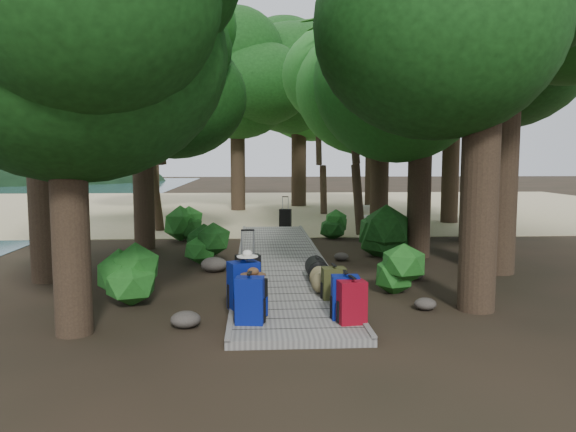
{
  "coord_description": "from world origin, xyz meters",
  "views": [
    {
      "loc": [
        -0.6,
        -12.06,
        2.49
      ],
      "look_at": [
        0.25,
        2.1,
        1.0
      ],
      "focal_mm": 35.0,
      "sensor_mm": 36.0,
      "label": 1
    }
  ],
  "objects_px": {
    "backpack_right_a": "(352,300)",
    "lone_suitcase_on_sand": "(285,218)",
    "backpack_right_d": "(334,281)",
    "backpack_left_b": "(255,296)",
    "backpack_right_b": "(345,295)",
    "kayak": "(185,216)",
    "backpack_left_c": "(244,283)",
    "duffel_right_khaki": "(327,279)",
    "backpack_right_c": "(344,290)",
    "duffel_right_black": "(317,269)",
    "suitcase_on_boardwalk": "(248,273)",
    "sun_lounger": "(371,214)",
    "backpack_left_d": "(248,274)",
    "backpack_left_a": "(250,298)"
  },
  "relations": [
    {
      "from": "backpack_left_c",
      "to": "backpack_right_c",
      "type": "height_order",
      "value": "backpack_left_c"
    },
    {
      "from": "backpack_left_d",
      "to": "sun_lounger",
      "type": "bearing_deg",
      "value": 78.02
    },
    {
      "from": "backpack_right_a",
      "to": "duffel_right_khaki",
      "type": "bearing_deg",
      "value": 83.34
    },
    {
      "from": "backpack_left_c",
      "to": "lone_suitcase_on_sand",
      "type": "relative_size",
      "value": 1.32
    },
    {
      "from": "duffel_right_khaki",
      "to": "kayak",
      "type": "bearing_deg",
      "value": 80.33
    },
    {
      "from": "backpack_right_b",
      "to": "kayak",
      "type": "height_order",
      "value": "backpack_right_b"
    },
    {
      "from": "backpack_right_a",
      "to": "lone_suitcase_on_sand",
      "type": "distance_m",
      "value": 12.02
    },
    {
      "from": "backpack_right_c",
      "to": "backpack_right_d",
      "type": "height_order",
      "value": "backpack_right_d"
    },
    {
      "from": "lone_suitcase_on_sand",
      "to": "suitcase_on_boardwalk",
      "type": "bearing_deg",
      "value": -80.22
    },
    {
      "from": "backpack_right_b",
      "to": "backpack_right_c",
      "type": "distance_m",
      "value": 0.57
    },
    {
      "from": "backpack_left_c",
      "to": "backpack_right_a",
      "type": "distance_m",
      "value": 1.78
    },
    {
      "from": "backpack_left_b",
      "to": "backpack_right_d",
      "type": "xyz_separation_m",
      "value": [
        1.32,
        0.99,
        -0.02
      ]
    },
    {
      "from": "backpack_right_a",
      "to": "duffel_right_black",
      "type": "bearing_deg",
      "value": 84.37
    },
    {
      "from": "backpack_left_d",
      "to": "backpack_right_a",
      "type": "bearing_deg",
      "value": -46.52
    },
    {
      "from": "kayak",
      "to": "backpack_right_d",
      "type": "bearing_deg",
      "value": -68.84
    },
    {
      "from": "backpack_right_d",
      "to": "duffel_right_black",
      "type": "bearing_deg",
      "value": 91.14
    },
    {
      "from": "duffel_right_khaki",
      "to": "sun_lounger",
      "type": "bearing_deg",
      "value": 46.75
    },
    {
      "from": "kayak",
      "to": "backpack_left_c",
      "type": "bearing_deg",
      "value": -75.46
    },
    {
      "from": "backpack_left_b",
      "to": "backpack_left_d",
      "type": "xyz_separation_m",
      "value": [
        -0.12,
        1.89,
        -0.07
      ]
    },
    {
      "from": "backpack_right_a",
      "to": "lone_suitcase_on_sand",
      "type": "bearing_deg",
      "value": 82.31
    },
    {
      "from": "backpack_right_c",
      "to": "backpack_right_d",
      "type": "distance_m",
      "value": 0.61
    },
    {
      "from": "duffel_right_khaki",
      "to": "duffel_right_black",
      "type": "bearing_deg",
      "value": 68.06
    },
    {
      "from": "backpack_left_a",
      "to": "backpack_right_d",
      "type": "xyz_separation_m",
      "value": [
        1.39,
        1.32,
        -0.08
      ]
    },
    {
      "from": "backpack_right_b",
      "to": "duffel_right_khaki",
      "type": "relative_size",
      "value": 1.23
    },
    {
      "from": "backpack_left_c",
      "to": "backpack_right_a",
      "type": "height_order",
      "value": "backpack_left_c"
    },
    {
      "from": "backpack_left_d",
      "to": "backpack_right_d",
      "type": "distance_m",
      "value": 1.71
    },
    {
      "from": "backpack_left_b",
      "to": "sun_lounger",
      "type": "bearing_deg",
      "value": 86.11
    },
    {
      "from": "backpack_right_c",
      "to": "sun_lounger",
      "type": "distance_m",
      "value": 13.13
    },
    {
      "from": "backpack_right_d",
      "to": "kayak",
      "type": "bearing_deg",
      "value": 104.2
    },
    {
      "from": "backpack_left_c",
      "to": "kayak",
      "type": "height_order",
      "value": "backpack_left_c"
    },
    {
      "from": "backpack_left_a",
      "to": "duffel_right_khaki",
      "type": "relative_size",
      "value": 1.28
    },
    {
      "from": "backpack_right_d",
      "to": "backpack_left_b",
      "type": "bearing_deg",
      "value": -146.52
    },
    {
      "from": "suitcase_on_boardwalk",
      "to": "kayak",
      "type": "xyz_separation_m",
      "value": [
        -2.64,
        12.44,
        -0.27
      ]
    },
    {
      "from": "backpack_right_c",
      "to": "lone_suitcase_on_sand",
      "type": "xyz_separation_m",
      "value": [
        -0.31,
        11.21,
        -0.07
      ]
    },
    {
      "from": "duffel_right_khaki",
      "to": "sun_lounger",
      "type": "distance_m",
      "value": 11.96
    },
    {
      "from": "backpack_left_b",
      "to": "suitcase_on_boardwalk",
      "type": "relative_size",
      "value": 0.95
    },
    {
      "from": "suitcase_on_boardwalk",
      "to": "sun_lounger",
      "type": "relative_size",
      "value": 0.36
    },
    {
      "from": "backpack_right_c",
      "to": "kayak",
      "type": "bearing_deg",
      "value": 119.38
    },
    {
      "from": "backpack_right_b",
      "to": "kayak",
      "type": "xyz_separation_m",
      "value": [
        -4.08,
        14.19,
        -0.29
      ]
    },
    {
      "from": "backpack_right_b",
      "to": "kayak",
      "type": "bearing_deg",
      "value": 108.19
    },
    {
      "from": "backpack_left_d",
      "to": "duffel_right_khaki",
      "type": "distance_m",
      "value": 1.45
    },
    {
      "from": "backpack_left_b",
      "to": "backpack_right_b",
      "type": "xyz_separation_m",
      "value": [
        1.33,
        -0.18,
        0.04
      ]
    },
    {
      "from": "backpack_right_c",
      "to": "backpack_left_c",
      "type": "bearing_deg",
      "value": -169.67
    },
    {
      "from": "lone_suitcase_on_sand",
      "to": "sun_lounger",
      "type": "xyz_separation_m",
      "value": [
        3.39,
        1.55,
        -0.03
      ]
    },
    {
      "from": "backpack_left_c",
      "to": "backpack_right_b",
      "type": "distance_m",
      "value": 1.63
    },
    {
      "from": "backpack_left_d",
      "to": "backpack_right_d",
      "type": "xyz_separation_m",
      "value": [
        1.45,
        -0.9,
        0.05
      ]
    },
    {
      "from": "backpack_right_b",
      "to": "suitcase_on_boardwalk",
      "type": "relative_size",
      "value": 1.08
    },
    {
      "from": "backpack_right_c",
      "to": "sun_lounger",
      "type": "bearing_deg",
      "value": 88.83
    },
    {
      "from": "backpack_left_b",
      "to": "backpack_left_c",
      "type": "distance_m",
      "value": 0.48
    },
    {
      "from": "duffel_right_khaki",
      "to": "suitcase_on_boardwalk",
      "type": "relative_size",
      "value": 0.88
    }
  ]
}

